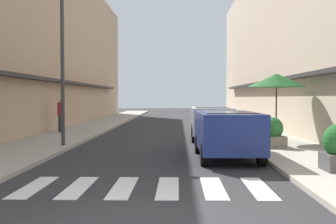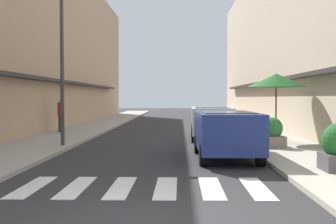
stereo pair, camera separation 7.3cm
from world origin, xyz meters
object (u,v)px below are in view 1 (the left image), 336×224
at_px(pedestrian_walking_near, 61,114).
at_px(parked_car_mid, 212,119).
at_px(street_lamp, 67,51).
at_px(planter_midblock, 272,133).
at_px(parked_car_near, 227,129).
at_px(cafe_umbrella, 276,81).

bearing_deg(pedestrian_walking_near, parked_car_mid, -45.92).
bearing_deg(parked_car_mid, street_lamp, -149.20).
bearing_deg(pedestrian_walking_near, planter_midblock, -61.04).
relative_size(street_lamp, pedestrian_walking_near, 3.30).
xyz_separation_m(planter_midblock, pedestrian_walking_near, (-9.41, 6.14, 0.44)).
xyz_separation_m(parked_car_near, planter_midblock, (1.88, 2.22, -0.31)).
bearing_deg(street_lamp, parked_car_near, -24.47).
bearing_deg(pedestrian_walking_near, street_lamp, -99.77).
xyz_separation_m(parked_car_mid, cafe_umbrella, (2.47, -1.80, 1.67)).
distance_m(street_lamp, planter_midblock, 8.10).
distance_m(parked_car_near, street_lamp, 6.75).
bearing_deg(street_lamp, cafe_umbrella, 10.85).
distance_m(street_lamp, cafe_umbrella, 8.31).
height_order(street_lamp, pedestrian_walking_near, street_lamp).
bearing_deg(parked_car_near, street_lamp, 155.53).
bearing_deg(cafe_umbrella, parked_car_mid, 143.88).
bearing_deg(planter_midblock, parked_car_near, -130.30).
distance_m(planter_midblock, pedestrian_walking_near, 11.25).
height_order(parked_car_near, street_lamp, street_lamp).
xyz_separation_m(street_lamp, planter_midblock, (7.51, -0.34, -3.03)).
height_order(cafe_umbrella, planter_midblock, cafe_umbrella).
height_order(cafe_umbrella, pedestrian_walking_near, cafe_umbrella).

